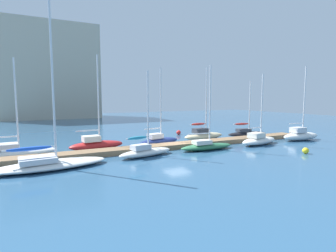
{
  "coord_description": "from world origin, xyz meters",
  "views": [
    {
      "loc": [
        -13.03,
        -23.18,
        5.09
      ],
      "look_at": [
        0.0,
        2.0,
        2.0
      ],
      "focal_mm": 28.78,
      "sensor_mm": 36.0,
      "label": 1
    }
  ],
  "objects_px": {
    "sailboat_6": "(203,135)",
    "mooring_buoy_yellow": "(306,151)",
    "sailboat_0": "(13,151)",
    "sailboat_9": "(301,135)",
    "sailboat_1": "(49,162)",
    "sailboat_7": "(259,140)",
    "sailboat_3": "(145,151)",
    "sailboat_8": "(246,133)",
    "sailboat_2": "(96,144)",
    "mooring_buoy_red": "(179,132)",
    "sailboat_4": "(159,140)",
    "sailboat_5": "(206,145)",
    "harbor_building_distant": "(49,72)"
  },
  "relations": [
    {
      "from": "sailboat_6",
      "to": "mooring_buoy_yellow",
      "type": "xyz_separation_m",
      "value": [
        3.5,
        -10.88,
        -0.31
      ]
    },
    {
      "from": "sailboat_0",
      "to": "sailboat_9",
      "type": "distance_m",
      "value": 29.98
    },
    {
      "from": "sailboat_1",
      "to": "sailboat_6",
      "type": "bearing_deg",
      "value": 14.2
    },
    {
      "from": "sailboat_1",
      "to": "sailboat_7",
      "type": "bearing_deg",
      "value": -3.61
    },
    {
      "from": "sailboat_3",
      "to": "sailboat_6",
      "type": "xyz_separation_m",
      "value": [
        9.71,
        5.27,
        0.08
      ]
    },
    {
      "from": "sailboat_7",
      "to": "sailboat_8",
      "type": "bearing_deg",
      "value": 48.29
    },
    {
      "from": "sailboat_2",
      "to": "mooring_buoy_red",
      "type": "relative_size",
      "value": 15.13
    },
    {
      "from": "sailboat_1",
      "to": "sailboat_9",
      "type": "distance_m",
      "value": 27.13
    },
    {
      "from": "sailboat_4",
      "to": "sailboat_5",
      "type": "distance_m",
      "value": 5.28
    },
    {
      "from": "sailboat_7",
      "to": "harbor_building_distant",
      "type": "height_order",
      "value": "harbor_building_distant"
    },
    {
      "from": "sailboat_8",
      "to": "mooring_buoy_red",
      "type": "xyz_separation_m",
      "value": [
        -7.16,
        5.22,
        -0.17
      ]
    },
    {
      "from": "sailboat_1",
      "to": "sailboat_8",
      "type": "xyz_separation_m",
      "value": [
        23.89,
        5.68,
        -0.01
      ]
    },
    {
      "from": "sailboat_3",
      "to": "harbor_building_distant",
      "type": "relative_size",
      "value": 0.34
    },
    {
      "from": "sailboat_6",
      "to": "sailboat_8",
      "type": "xyz_separation_m",
      "value": [
        6.59,
        -0.24,
        -0.12
      ]
    },
    {
      "from": "sailboat_2",
      "to": "harbor_building_distant",
      "type": "relative_size",
      "value": 0.42
    },
    {
      "from": "sailboat_9",
      "to": "harbor_building_distant",
      "type": "xyz_separation_m",
      "value": [
        -23.53,
        49.45,
        10.22
      ]
    },
    {
      "from": "sailboat_4",
      "to": "sailboat_9",
      "type": "height_order",
      "value": "sailboat_9"
    },
    {
      "from": "sailboat_5",
      "to": "mooring_buoy_yellow",
      "type": "bearing_deg",
      "value": -37.5
    },
    {
      "from": "sailboat_7",
      "to": "mooring_buoy_yellow",
      "type": "height_order",
      "value": "sailboat_7"
    },
    {
      "from": "sailboat_8",
      "to": "sailboat_9",
      "type": "height_order",
      "value": "sailboat_9"
    },
    {
      "from": "sailboat_1",
      "to": "sailboat_9",
      "type": "xyz_separation_m",
      "value": [
        27.13,
        0.24,
        0.15
      ]
    },
    {
      "from": "sailboat_3",
      "to": "sailboat_4",
      "type": "height_order",
      "value": "sailboat_4"
    },
    {
      "from": "sailboat_0",
      "to": "sailboat_5",
      "type": "xyz_separation_m",
      "value": [
        16.33,
        -4.87,
        -0.04
      ]
    },
    {
      "from": "sailboat_6",
      "to": "mooring_buoy_red",
      "type": "xyz_separation_m",
      "value": [
        -0.57,
        4.98,
        -0.29
      ]
    },
    {
      "from": "sailboat_4",
      "to": "harbor_building_distant",
      "type": "bearing_deg",
      "value": 85.62
    },
    {
      "from": "sailboat_7",
      "to": "mooring_buoy_yellow",
      "type": "distance_m",
      "value": 5.36
    },
    {
      "from": "sailboat_5",
      "to": "sailboat_6",
      "type": "distance_m",
      "value": 6.3
    },
    {
      "from": "sailboat_6",
      "to": "sailboat_9",
      "type": "height_order",
      "value": "sailboat_9"
    },
    {
      "from": "sailboat_1",
      "to": "mooring_buoy_yellow",
      "type": "bearing_deg",
      "value": -18.09
    },
    {
      "from": "sailboat_4",
      "to": "mooring_buoy_red",
      "type": "height_order",
      "value": "sailboat_4"
    },
    {
      "from": "sailboat_7",
      "to": "mooring_buoy_red",
      "type": "bearing_deg",
      "value": 100.33
    },
    {
      "from": "sailboat_0",
      "to": "sailboat_6",
      "type": "distance_m",
      "value": 19.7
    },
    {
      "from": "sailboat_5",
      "to": "harbor_building_distant",
      "type": "xyz_separation_m",
      "value": [
        -10.34,
        49.1,
        10.4
      ]
    },
    {
      "from": "sailboat_0",
      "to": "mooring_buoy_yellow",
      "type": "bearing_deg",
      "value": -26.08
    },
    {
      "from": "sailboat_8",
      "to": "sailboat_6",
      "type": "bearing_deg",
      "value": -175.47
    },
    {
      "from": "sailboat_8",
      "to": "sailboat_5",
      "type": "bearing_deg",
      "value": -146.36
    },
    {
      "from": "sailboat_1",
      "to": "harbor_building_distant",
      "type": "xyz_separation_m",
      "value": [
        3.6,
        49.69,
        10.37
      ]
    },
    {
      "from": "sailboat_0",
      "to": "sailboat_7",
      "type": "bearing_deg",
      "value": -14.34
    },
    {
      "from": "sailboat_3",
      "to": "sailboat_4",
      "type": "xyz_separation_m",
      "value": [
        3.32,
        4.28,
        0.04
      ]
    },
    {
      "from": "sailboat_3",
      "to": "mooring_buoy_red",
      "type": "xyz_separation_m",
      "value": [
        9.14,
        10.26,
        -0.21
      ]
    },
    {
      "from": "sailboat_9",
      "to": "sailboat_4",
      "type": "bearing_deg",
      "value": 167.35
    },
    {
      "from": "sailboat_1",
      "to": "sailboat_5",
      "type": "xyz_separation_m",
      "value": [
        13.94,
        0.59,
        -0.03
      ]
    },
    {
      "from": "sailboat_2",
      "to": "sailboat_6",
      "type": "bearing_deg",
      "value": -2.45
    },
    {
      "from": "sailboat_6",
      "to": "harbor_building_distant",
      "type": "relative_size",
      "value": 0.39
    },
    {
      "from": "sailboat_5",
      "to": "sailboat_4",
      "type": "bearing_deg",
      "value": 126.52
    },
    {
      "from": "sailboat_4",
      "to": "sailboat_8",
      "type": "distance_m",
      "value": 13.0
    },
    {
      "from": "sailboat_1",
      "to": "sailboat_2",
      "type": "bearing_deg",
      "value": 45.85
    },
    {
      "from": "sailboat_0",
      "to": "sailboat_5",
      "type": "distance_m",
      "value": 17.04
    },
    {
      "from": "sailboat_9",
      "to": "mooring_buoy_red",
      "type": "relative_size",
      "value": 14.41
    },
    {
      "from": "sailboat_4",
      "to": "sailboat_7",
      "type": "relative_size",
      "value": 1.08
    }
  ]
}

